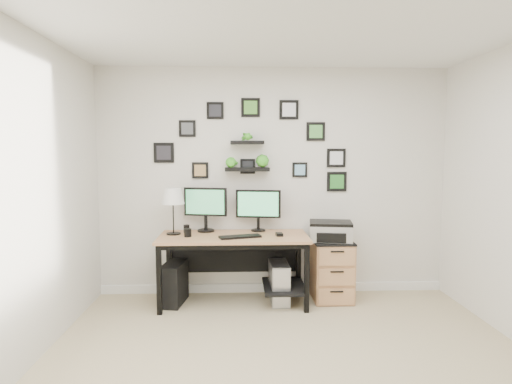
{
  "coord_description": "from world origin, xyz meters",
  "views": [
    {
      "loc": [
        -0.39,
        -2.91,
        1.67
      ],
      "look_at": [
        -0.2,
        1.83,
        1.2
      ],
      "focal_mm": 30.0,
      "sensor_mm": 36.0,
      "label": 1
    }
  ],
  "objects_px": {
    "table_lamp": "(173,197)",
    "pc_tower_black": "(174,283)",
    "pc_tower_grey": "(279,283)",
    "file_cabinet": "(332,269)",
    "mug": "(188,233)",
    "monitor_right": "(258,207)",
    "printer": "(330,231)",
    "desk": "(237,246)",
    "monitor_left": "(206,206)"
  },
  "relations": [
    {
      "from": "table_lamp",
      "to": "pc_tower_black",
      "type": "height_order",
      "value": "table_lamp"
    },
    {
      "from": "pc_tower_grey",
      "to": "file_cabinet",
      "type": "height_order",
      "value": "file_cabinet"
    },
    {
      "from": "mug",
      "to": "pc_tower_black",
      "type": "relative_size",
      "value": 0.2
    },
    {
      "from": "table_lamp",
      "to": "mug",
      "type": "relative_size",
      "value": 5.81
    },
    {
      "from": "monitor_right",
      "to": "printer",
      "type": "relative_size",
      "value": 0.99
    },
    {
      "from": "pc_tower_grey",
      "to": "printer",
      "type": "bearing_deg",
      "value": 6.8
    },
    {
      "from": "desk",
      "to": "printer",
      "type": "xyz_separation_m",
      "value": [
        1.03,
        0.04,
        0.15
      ]
    },
    {
      "from": "mug",
      "to": "pc_tower_grey",
      "type": "distance_m",
      "value": 1.14
    },
    {
      "from": "table_lamp",
      "to": "pc_tower_grey",
      "type": "height_order",
      "value": "table_lamp"
    },
    {
      "from": "monitor_left",
      "to": "pc_tower_black",
      "type": "bearing_deg",
      "value": -148.36
    },
    {
      "from": "desk",
      "to": "table_lamp",
      "type": "height_order",
      "value": "table_lamp"
    },
    {
      "from": "table_lamp",
      "to": "mug",
      "type": "distance_m",
      "value": 0.43
    },
    {
      "from": "monitor_right",
      "to": "file_cabinet",
      "type": "xyz_separation_m",
      "value": [
        0.82,
        -0.14,
        -0.69
      ]
    },
    {
      "from": "table_lamp",
      "to": "file_cabinet",
      "type": "relative_size",
      "value": 0.76
    },
    {
      "from": "pc_tower_black",
      "to": "printer",
      "type": "distance_m",
      "value": 1.81
    },
    {
      "from": "monitor_right",
      "to": "file_cabinet",
      "type": "distance_m",
      "value": 1.08
    },
    {
      "from": "desk",
      "to": "table_lamp",
      "type": "distance_m",
      "value": 0.87
    },
    {
      "from": "desk",
      "to": "table_lamp",
      "type": "bearing_deg",
      "value": 175.47
    },
    {
      "from": "file_cabinet",
      "to": "pc_tower_grey",
      "type": "bearing_deg",
      "value": -171.85
    },
    {
      "from": "desk",
      "to": "monitor_right",
      "type": "xyz_separation_m",
      "value": [
        0.24,
        0.2,
        0.4
      ]
    },
    {
      "from": "desk",
      "to": "pc_tower_grey",
      "type": "distance_m",
      "value": 0.62
    },
    {
      "from": "desk",
      "to": "pc_tower_black",
      "type": "xyz_separation_m",
      "value": [
        -0.68,
        -0.01,
        -0.4
      ]
    },
    {
      "from": "desk",
      "to": "pc_tower_black",
      "type": "relative_size",
      "value": 3.58
    },
    {
      "from": "monitor_right",
      "to": "table_lamp",
      "type": "distance_m",
      "value": 0.95
    },
    {
      "from": "monitor_right",
      "to": "table_lamp",
      "type": "xyz_separation_m",
      "value": [
        -0.93,
        -0.14,
        0.13
      ]
    },
    {
      "from": "table_lamp",
      "to": "pc_tower_black",
      "type": "distance_m",
      "value": 0.94
    },
    {
      "from": "table_lamp",
      "to": "mug",
      "type": "xyz_separation_m",
      "value": [
        0.17,
        -0.14,
        -0.36
      ]
    },
    {
      "from": "desk",
      "to": "mug",
      "type": "height_order",
      "value": "mug"
    },
    {
      "from": "file_cabinet",
      "to": "desk",
      "type": "bearing_deg",
      "value": -176.85
    },
    {
      "from": "desk",
      "to": "monitor_right",
      "type": "distance_m",
      "value": 0.51
    },
    {
      "from": "desk",
      "to": "pc_tower_grey",
      "type": "xyz_separation_m",
      "value": [
        0.46,
        -0.03,
        -0.41
      ]
    },
    {
      "from": "table_lamp",
      "to": "monitor_left",
      "type": "bearing_deg",
      "value": 22.05
    },
    {
      "from": "desk",
      "to": "monitor_left",
      "type": "distance_m",
      "value": 0.58
    },
    {
      "from": "mug",
      "to": "pc_tower_grey",
      "type": "bearing_deg",
      "value": 3.54
    },
    {
      "from": "desk",
      "to": "printer",
      "type": "height_order",
      "value": "printer"
    },
    {
      "from": "pc_tower_grey",
      "to": "printer",
      "type": "xyz_separation_m",
      "value": [
        0.57,
        0.07,
        0.56
      ]
    },
    {
      "from": "monitor_right",
      "to": "file_cabinet",
      "type": "bearing_deg",
      "value": -9.67
    },
    {
      "from": "file_cabinet",
      "to": "printer",
      "type": "bearing_deg",
      "value": -143.77
    },
    {
      "from": "pc_tower_grey",
      "to": "printer",
      "type": "height_order",
      "value": "printer"
    },
    {
      "from": "printer",
      "to": "file_cabinet",
      "type": "bearing_deg",
      "value": 36.23
    },
    {
      "from": "desk",
      "to": "file_cabinet",
      "type": "height_order",
      "value": "desk"
    },
    {
      "from": "monitor_left",
      "to": "pc_tower_black",
      "type": "xyz_separation_m",
      "value": [
        -0.33,
        -0.2,
        -0.82
      ]
    },
    {
      "from": "mug",
      "to": "pc_tower_black",
      "type": "xyz_separation_m",
      "value": [
        -0.16,
        0.08,
        -0.57
      ]
    },
    {
      "from": "monitor_left",
      "to": "mug",
      "type": "xyz_separation_m",
      "value": [
        -0.17,
        -0.28,
        -0.25
      ]
    },
    {
      "from": "desk",
      "to": "mug",
      "type": "xyz_separation_m",
      "value": [
        -0.52,
        -0.09,
        0.17
      ]
    },
    {
      "from": "mug",
      "to": "printer",
      "type": "distance_m",
      "value": 1.56
    },
    {
      "from": "pc_tower_grey",
      "to": "monitor_left",
      "type": "bearing_deg",
      "value": 164.88
    },
    {
      "from": "desk",
      "to": "monitor_left",
      "type": "bearing_deg",
      "value": 151.32
    },
    {
      "from": "table_lamp",
      "to": "file_cabinet",
      "type": "height_order",
      "value": "table_lamp"
    },
    {
      "from": "desk",
      "to": "monitor_right",
      "type": "height_order",
      "value": "monitor_right"
    }
  ]
}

